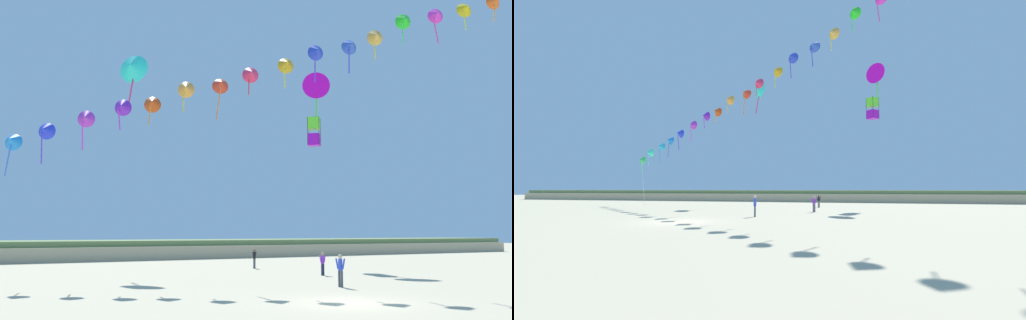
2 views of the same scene
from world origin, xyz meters
TOP-DOWN VIEW (x-y plane):
  - ground_plane at (0.00, 0.00)m, footprint 240.00×240.00m
  - dune_ridge at (0.00, 43.60)m, footprint 120.00×12.04m
  - person_near_left at (3.79, 5.53)m, footprint 0.32×0.60m
  - person_near_right at (7.00, 21.27)m, footprint 0.51×0.33m
  - person_mid_center at (7.64, 12.55)m, footprint 0.55×0.21m
  - kite_banner_string at (1.00, 12.71)m, footprint 39.39×17.12m
  - large_kite_low_lead at (-2.41, 25.99)m, footprint 2.74×2.64m
  - large_kite_mid_trail at (14.33, 22.53)m, footprint 2.76×2.32m
  - large_kite_high_solo at (13.66, 22.00)m, footprint 1.54×1.54m

SIDE VIEW (x-z plane):
  - ground_plane at x=0.00m, z-range 0.00..0.00m
  - person_near_right at x=7.00m, z-range 0.12..1.68m
  - person_mid_center at x=7.64m, z-range 0.12..1.70m
  - person_near_left at x=3.79m, z-range 0.14..1.89m
  - dune_ridge at x=0.00m, z-range -0.01..2.04m
  - large_kite_high_solo at x=13.66m, z-range 10.85..13.48m
  - kite_banner_string at x=1.00m, z-range 2.73..23.93m
  - large_kite_mid_trail at x=14.33m, z-range 14.41..18.83m
  - large_kite_low_lead at x=-2.41m, z-range 14.49..19.53m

